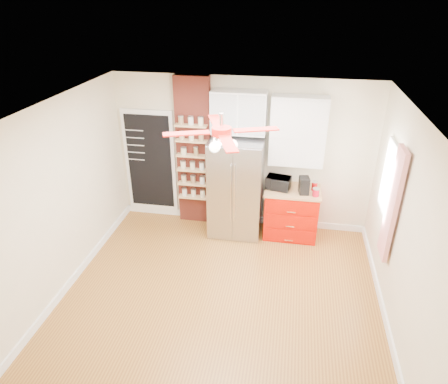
% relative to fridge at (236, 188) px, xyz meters
% --- Properties ---
extents(floor, '(4.50, 4.50, 0.00)m').
position_rel_fridge_xyz_m(floor, '(0.05, -1.63, -0.88)').
color(floor, olive).
rests_on(floor, ground).
extents(ceiling, '(4.50, 4.50, 0.00)m').
position_rel_fridge_xyz_m(ceiling, '(0.05, -1.63, 1.83)').
color(ceiling, white).
rests_on(ceiling, wall_back).
extents(wall_back, '(4.50, 0.02, 2.70)m').
position_rel_fridge_xyz_m(wall_back, '(0.05, 0.37, 0.48)').
color(wall_back, beige).
rests_on(wall_back, floor).
extents(wall_front, '(4.50, 0.02, 2.70)m').
position_rel_fridge_xyz_m(wall_front, '(0.05, -3.63, 0.48)').
color(wall_front, beige).
rests_on(wall_front, floor).
extents(wall_left, '(0.02, 4.00, 2.70)m').
position_rel_fridge_xyz_m(wall_left, '(-2.20, -1.63, 0.48)').
color(wall_left, beige).
rests_on(wall_left, floor).
extents(wall_right, '(0.02, 4.00, 2.70)m').
position_rel_fridge_xyz_m(wall_right, '(2.30, -1.63, 0.48)').
color(wall_right, beige).
rests_on(wall_right, floor).
extents(chalkboard, '(0.95, 0.05, 1.95)m').
position_rel_fridge_xyz_m(chalkboard, '(-1.65, 0.33, 0.23)').
color(chalkboard, white).
rests_on(chalkboard, wall_back).
extents(brick_pillar, '(0.60, 0.16, 2.70)m').
position_rel_fridge_xyz_m(brick_pillar, '(-0.80, 0.29, 0.48)').
color(brick_pillar, maroon).
rests_on(brick_pillar, floor).
extents(fridge, '(0.90, 0.70, 1.75)m').
position_rel_fridge_xyz_m(fridge, '(0.00, 0.00, 0.00)').
color(fridge, '#A3A2A7').
rests_on(fridge, floor).
extents(upper_glass_cabinet, '(0.90, 0.35, 0.70)m').
position_rel_fridge_xyz_m(upper_glass_cabinet, '(0.00, 0.20, 1.27)').
color(upper_glass_cabinet, white).
rests_on(upper_glass_cabinet, wall_back).
extents(red_cabinet, '(0.94, 0.64, 0.90)m').
position_rel_fridge_xyz_m(red_cabinet, '(0.97, 0.05, -0.42)').
color(red_cabinet, '#C00C00').
rests_on(red_cabinet, floor).
extents(upper_shelf_unit, '(0.90, 0.30, 1.15)m').
position_rel_fridge_xyz_m(upper_shelf_unit, '(0.97, 0.22, 1.00)').
color(upper_shelf_unit, white).
rests_on(upper_shelf_unit, wall_back).
extents(window, '(0.04, 0.75, 1.05)m').
position_rel_fridge_xyz_m(window, '(2.28, -0.73, 0.68)').
color(window, white).
rests_on(window, wall_right).
extents(curtain, '(0.06, 0.40, 1.55)m').
position_rel_fridge_xyz_m(curtain, '(2.23, -1.28, 0.57)').
color(curtain, red).
rests_on(curtain, wall_right).
extents(ceiling_fan, '(1.40, 1.40, 0.44)m').
position_rel_fridge_xyz_m(ceiling_fan, '(0.05, -1.63, 1.55)').
color(ceiling_fan, silver).
rests_on(ceiling_fan, ceiling).
extents(toaster_oven, '(0.44, 0.34, 0.22)m').
position_rel_fridge_xyz_m(toaster_oven, '(0.72, 0.04, 0.14)').
color(toaster_oven, black).
rests_on(toaster_oven, red_cabinet).
extents(coffee_maker, '(0.19, 0.22, 0.29)m').
position_rel_fridge_xyz_m(coffee_maker, '(1.14, -0.05, 0.17)').
color(coffee_maker, black).
rests_on(coffee_maker, red_cabinet).
extents(canister_left, '(0.12, 0.12, 0.13)m').
position_rel_fridge_xyz_m(canister_left, '(1.34, -0.12, 0.09)').
color(canister_left, '#B2091E').
rests_on(canister_left, red_cabinet).
extents(canister_right, '(0.09, 0.09, 0.15)m').
position_rel_fridge_xyz_m(canister_right, '(1.32, 0.09, 0.10)').
color(canister_right, '#AA090A').
rests_on(canister_right, red_cabinet).
extents(pantry_jar_oats, '(0.12, 0.12, 0.12)m').
position_rel_fridge_xyz_m(pantry_jar_oats, '(-0.94, 0.13, 0.56)').
color(pantry_jar_oats, beige).
rests_on(pantry_jar_oats, brick_pillar).
extents(pantry_jar_beans, '(0.09, 0.09, 0.14)m').
position_rel_fridge_xyz_m(pantry_jar_beans, '(-0.72, 0.13, 0.57)').
color(pantry_jar_beans, olive).
rests_on(pantry_jar_beans, brick_pillar).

